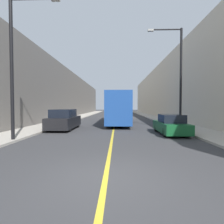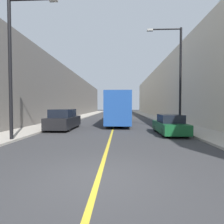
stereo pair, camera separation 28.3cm
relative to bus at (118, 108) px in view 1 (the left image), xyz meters
name	(u,v)px [view 1 (the left image)]	position (x,y,z in m)	size (l,w,h in m)	color
ground_plane	(105,179)	(-0.43, -16.78, -1.92)	(200.00, 200.00, 0.00)	#38383A
sidewalk_left	(81,116)	(-7.52, 13.22, -1.85)	(2.89, 72.00, 0.14)	#B2AA9E
sidewalk_right	(151,116)	(6.65, 13.22, -1.85)	(2.89, 72.00, 0.14)	#B2AA9E
building_row_left	(64,95)	(-10.96, 13.22, 2.52)	(4.00, 72.00, 8.89)	#66605B
building_row_right	(169,91)	(10.09, 13.22, 3.30)	(4.00, 72.00, 10.45)	beige
road_center_line	(116,117)	(-0.43, 13.22, -1.92)	(0.16, 72.00, 0.01)	gold
bus	(118,108)	(0.00, 0.00, 0.00)	(2.55, 12.61, 3.59)	#1E4793
parked_suv_left	(64,120)	(-4.97, -6.04, -1.06)	(2.00, 4.90, 1.86)	black
car_right_near	(171,125)	(3.99, -8.42, -1.24)	(1.81, 4.32, 1.51)	#145128
street_lamp_left	(16,59)	(-6.11, -11.57, 3.00)	(3.03, 0.24, 8.37)	black
street_lamp_right	(178,72)	(5.25, -6.18, 3.23)	(3.03, 0.24, 8.82)	black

